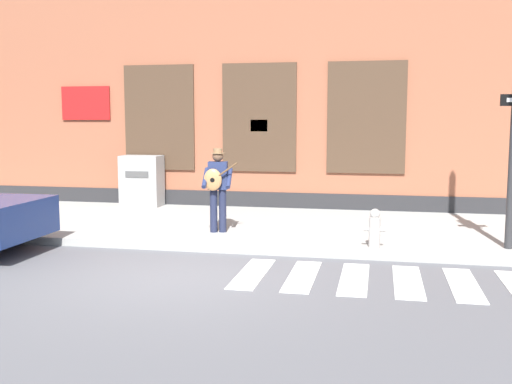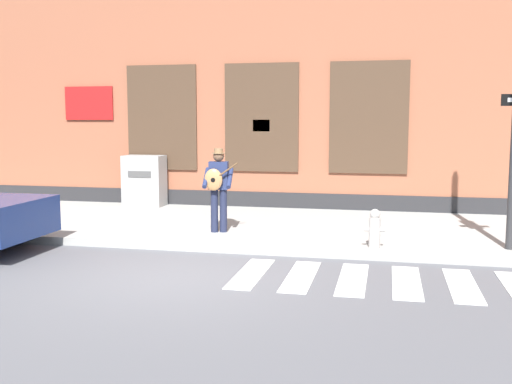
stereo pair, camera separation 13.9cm
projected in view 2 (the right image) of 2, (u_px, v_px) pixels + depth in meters
ground_plane at (174, 277)px, 9.26m from camera, size 160.00×160.00×0.00m
sidewalk at (239, 226)px, 13.30m from camera, size 28.00×4.83×0.15m
building_backdrop at (276, 81)px, 17.15m from camera, size 28.00×4.06×7.07m
crosswalk at (407, 282)px, 8.95m from camera, size 5.20×1.90×0.01m
busker at (218, 185)px, 12.01m from camera, size 0.74×0.58×1.70m
utility_box at (144, 181)px, 15.77m from camera, size 1.05×0.64×1.33m
fire_hydrant at (375, 229)px, 10.60m from camera, size 0.38×0.20×0.70m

